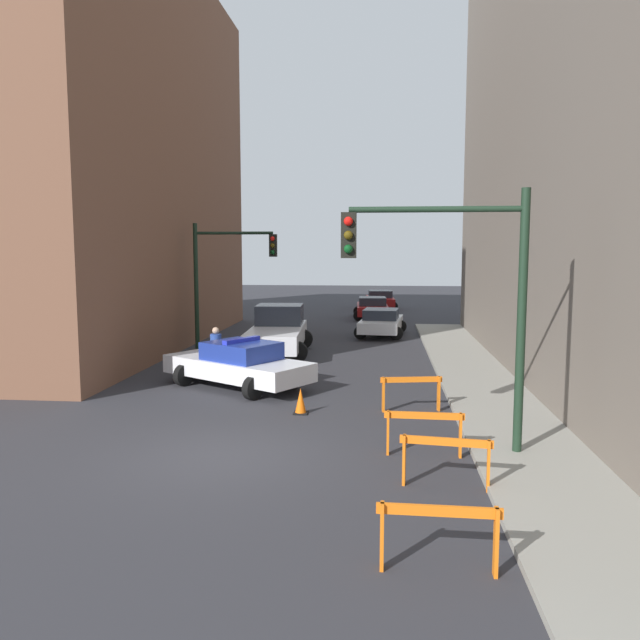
{
  "coord_description": "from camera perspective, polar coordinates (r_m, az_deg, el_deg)",
  "views": [
    {
      "loc": [
        3.17,
        -11.96,
        4.14
      ],
      "look_at": [
        1.33,
        6.54,
        2.03
      ],
      "focal_mm": 35.0,
      "sensor_mm": 36.0,
      "label": 1
    }
  ],
  "objects": [
    {
      "name": "ground_plane",
      "position": [
        13.04,
        -8.88,
        -12.13
      ],
      "size": [
        120.0,
        120.0,
        0.0
      ],
      "primitive_type": "plane",
      "color": "#2D2D33"
    },
    {
      "name": "sidewalk_right",
      "position": [
        12.99,
        19.32,
        -12.22
      ],
      "size": [
        2.4,
        44.0,
        0.12
      ],
      "color": "gray",
      "rests_on": "ground_plane"
    },
    {
      "name": "building_corner_left",
      "position": [
        30.33,
        -25.12,
        13.51
      ],
      "size": [
        14.0,
        20.0,
        16.35
      ],
      "color": "brown",
      "rests_on": "ground_plane"
    },
    {
      "name": "traffic_light_near",
      "position": [
        12.57,
        12.84,
        3.52
      ],
      "size": [
        3.64,
        0.35,
        5.2
      ],
      "color": "black",
      "rests_on": "sidewalk_right"
    },
    {
      "name": "traffic_light_far",
      "position": [
        25.69,
        -8.94,
        4.73
      ],
      "size": [
        3.44,
        0.35,
        5.2
      ],
      "color": "black",
      "rests_on": "ground_plane"
    },
    {
      "name": "police_car",
      "position": [
        18.9,
        -7.46,
        -4.01
      ],
      "size": [
        4.96,
        4.07,
        1.52
      ],
      "rotation": [
        0.0,
        0.0,
        1.01
      ],
      "color": "white",
      "rests_on": "ground_plane"
    },
    {
      "name": "white_truck",
      "position": [
        24.79,
        -3.9,
        -1.05
      ],
      "size": [
        2.83,
        5.5,
        1.9
      ],
      "rotation": [
        0.0,
        0.0,
        0.05
      ],
      "color": "silver",
      "rests_on": "ground_plane"
    },
    {
      "name": "parked_car_near",
      "position": [
        30.11,
        5.62,
        -0.17
      ],
      "size": [
        2.54,
        4.45,
        1.31
      ],
      "rotation": [
        0.0,
        0.0,
        -0.1
      ],
      "color": "silver",
      "rests_on": "ground_plane"
    },
    {
      "name": "parked_car_mid",
      "position": [
        37.58,
        4.8,
        1.15
      ],
      "size": [
        2.4,
        4.38,
        1.31
      ],
      "rotation": [
        0.0,
        0.0,
        0.04
      ],
      "color": "maroon",
      "rests_on": "ground_plane"
    },
    {
      "name": "parked_car_far",
      "position": [
        43.75,
        5.51,
        1.89
      ],
      "size": [
        2.45,
        4.41,
        1.31
      ],
      "rotation": [
        0.0,
        0.0,
        0.06
      ],
      "color": "maroon",
      "rests_on": "ground_plane"
    },
    {
      "name": "pedestrian_crossing",
      "position": [
        20.38,
        -9.49,
        -2.88
      ],
      "size": [
        0.5,
        0.5,
        1.66
      ],
      "rotation": [
        0.0,
        0.0,
        2.49
      ],
      "color": "#382D23",
      "rests_on": "ground_plane"
    },
    {
      "name": "barrier_front",
      "position": [
        8.52,
        10.8,
        -18.08
      ],
      "size": [
        1.6,
        0.19,
        0.9
      ],
      "rotation": [
        0.0,
        0.0,
        -0.02
      ],
      "color": "orange",
      "rests_on": "ground_plane"
    },
    {
      "name": "barrier_mid",
      "position": [
        11.27,
        11.43,
        -11.89
      ],
      "size": [
        1.59,
        0.34,
        0.9
      ],
      "rotation": [
        0.0,
        0.0,
        -0.12
      ],
      "color": "orange",
      "rests_on": "ground_plane"
    },
    {
      "name": "barrier_back",
      "position": [
        12.86,
        9.49,
        -9.53
      ],
      "size": [
        1.6,
        0.2,
        0.9
      ],
      "rotation": [
        0.0,
        0.0,
        -0.03
      ],
      "color": "orange",
      "rests_on": "ground_plane"
    },
    {
      "name": "barrier_corner",
      "position": [
        16.23,
        8.34,
        -6.15
      ],
      "size": [
        1.58,
        0.42,
        0.9
      ],
      "rotation": [
        0.0,
        0.0,
        0.17
      ],
      "color": "orange",
      "rests_on": "ground_plane"
    },
    {
      "name": "traffic_cone",
      "position": [
        15.91,
        -1.79,
        -7.44
      ],
      "size": [
        0.36,
        0.36,
        0.66
      ],
      "color": "black",
      "rests_on": "ground_plane"
    }
  ]
}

